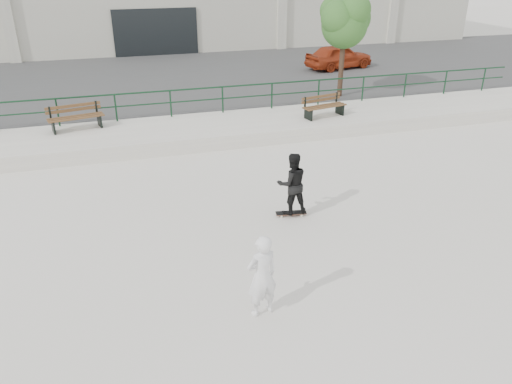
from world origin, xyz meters
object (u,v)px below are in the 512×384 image
object	(u,v)px
bench_left	(76,117)
red_car	(339,56)
seated_skater	(262,276)
standing_skater	(292,184)
skateboard	(291,213)
bench_right	(324,106)
tree	(345,20)

from	to	relation	value
bench_left	red_car	world-z (taller)	red_car
bench_left	red_car	size ratio (longest dim) A/B	0.52
bench_left	seated_skater	size ratio (longest dim) A/B	1.18
standing_skater	skateboard	bearing A→B (deg)	78.46
red_car	skateboard	distance (m)	16.34
standing_skater	red_car	bearing A→B (deg)	-116.76
skateboard	standing_skater	size ratio (longest dim) A/B	0.50
bench_right	tree	bearing A→B (deg)	41.67
red_car	bench_right	bearing A→B (deg)	138.68
bench_right	skateboard	size ratio (longest dim) A/B	2.25
bench_right	skateboard	world-z (taller)	bench_right
bench_left	tree	world-z (taller)	tree
skateboard	standing_skater	world-z (taller)	standing_skater
bench_left	skateboard	size ratio (longest dim) A/B	2.43
tree	seated_skater	size ratio (longest dim) A/B	2.55
bench_left	bench_right	world-z (taller)	bench_left
tree	red_car	xyz separation A→B (m)	(2.42, 5.32, -2.52)
red_car	standing_skater	distance (m)	16.31
bench_left	standing_skater	xyz separation A→B (m)	(5.31, -7.35, -0.03)
tree	skateboard	xyz separation A→B (m)	(-5.55, -8.91, -3.59)
tree	seated_skater	bearing A→B (deg)	-120.94
red_car	standing_skater	size ratio (longest dim) A/B	2.31
bench_left	skateboard	world-z (taller)	bench_left
standing_skater	bench_left	bearing A→B (deg)	-51.68
bench_right	standing_skater	size ratio (longest dim) A/B	1.12
standing_skater	seated_skater	world-z (taller)	standing_skater
seated_skater	standing_skater	bearing A→B (deg)	-130.54
tree	skateboard	distance (m)	11.09
tree	bench_right	bearing A→B (deg)	-126.33
bench_left	standing_skater	size ratio (longest dim) A/B	1.21
bench_left	seated_skater	bearing A→B (deg)	-84.33
tree	standing_skater	bearing A→B (deg)	-121.92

